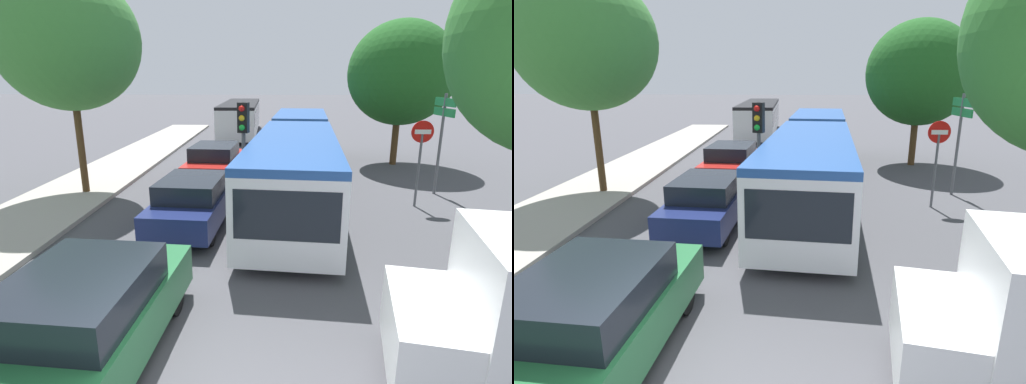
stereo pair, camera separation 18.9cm
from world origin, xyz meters
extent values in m
cube|color=#9E998E|center=(-6.61, 13.03, 0.07)|extent=(3.20, 36.05, 0.14)
cube|color=silver|center=(1.30, 8.03, 1.24)|extent=(3.18, 9.24, 1.96)
cube|color=black|center=(1.30, 8.03, 1.59)|extent=(3.17, 8.88, 0.86)
cube|color=#234C93|center=(1.30, 8.03, 2.31)|extent=(3.18, 9.24, 0.19)
cube|color=silver|center=(2.02, 16.58, 1.24)|extent=(2.94, 6.38, 1.96)
cube|color=black|center=(2.02, 16.58, 1.59)|extent=(2.94, 6.14, 0.86)
cube|color=#234C93|center=(2.02, 16.58, 2.31)|extent=(2.94, 6.38, 0.19)
cylinder|color=black|center=(1.72, 13.02, 1.24)|extent=(1.87, 1.10, 1.80)
cube|color=black|center=(0.92, 3.55, 1.48)|extent=(2.14, 0.27, 1.05)
cylinder|color=black|center=(2.07, 5.05, 0.48)|extent=(0.37, 0.97, 0.95)
cylinder|color=black|center=(0.04, 5.22, 0.48)|extent=(0.37, 0.97, 0.95)
cylinder|color=black|center=(2.56, 10.83, 0.48)|extent=(0.37, 0.97, 0.95)
cylinder|color=black|center=(0.52, 11.00, 0.48)|extent=(0.37, 0.97, 0.95)
cylinder|color=black|center=(3.04, 16.50, 0.48)|extent=(0.37, 0.97, 0.95)
cylinder|color=black|center=(1.00, 16.67, 0.48)|extent=(0.37, 0.97, 0.95)
cube|color=silver|center=(-1.82, 26.05, 1.23)|extent=(2.56, 11.10, 1.93)
cube|color=black|center=(-1.82, 26.05, 1.57)|extent=(2.58, 10.54, 0.81)
cube|color=black|center=(-1.82, 26.05, 2.29)|extent=(2.56, 11.10, 0.19)
cylinder|color=black|center=(-2.88, 29.70, 0.48)|extent=(0.30, 0.97, 0.96)
cylinder|color=black|center=(-0.82, 29.72, 0.48)|extent=(0.30, 0.97, 0.96)
cylinder|color=black|center=(-2.82, 22.72, 0.48)|extent=(0.30, 0.97, 0.96)
cylinder|color=black|center=(-0.75, 22.74, 0.48)|extent=(0.30, 0.97, 0.96)
cube|color=#236638|center=(-2.00, 0.97, 0.63)|extent=(2.16, 4.55, 0.72)
cube|color=black|center=(-2.01, 0.87, 1.27)|extent=(1.88, 2.43, 0.55)
cylinder|color=black|center=(-2.70, 2.44, 0.34)|extent=(0.28, 0.69, 0.68)
cylinder|color=black|center=(-1.12, 2.34, 0.34)|extent=(0.28, 0.69, 0.68)
cube|color=navy|center=(-1.60, 6.77, 0.59)|extent=(2.03, 4.26, 0.67)
cube|color=black|center=(-1.61, 6.68, 1.19)|extent=(1.76, 2.28, 0.51)
cylinder|color=black|center=(-2.26, 8.15, 0.32)|extent=(0.26, 0.65, 0.63)
cylinder|color=black|center=(-0.78, 8.05, 0.32)|extent=(0.26, 0.65, 0.63)
cylinder|color=black|center=(-2.43, 5.50, 0.32)|extent=(0.26, 0.65, 0.63)
cylinder|color=black|center=(-0.95, 5.40, 0.32)|extent=(0.26, 0.65, 0.63)
cube|color=#B21E19|center=(-1.74, 12.14, 0.62)|extent=(2.11, 4.43, 0.70)
cube|color=black|center=(-1.75, 12.04, 1.23)|extent=(1.83, 2.37, 0.54)
cylinder|color=black|center=(-2.42, 13.57, 0.33)|extent=(0.27, 0.67, 0.66)
cylinder|color=black|center=(-0.89, 13.47, 0.33)|extent=(0.27, 0.67, 0.66)
cylinder|color=black|center=(-2.60, 10.81, 0.33)|extent=(0.27, 0.67, 0.66)
cylinder|color=black|center=(-1.06, 10.71, 0.33)|extent=(0.27, 0.67, 0.66)
cube|color=white|center=(2.66, 0.71, 0.84)|extent=(1.22, 2.03, 1.00)
cylinder|color=black|center=(3.20, 1.46, 0.36)|extent=(0.75, 0.36, 0.72)
cylinder|color=#56595E|center=(-0.27, 8.20, 1.70)|extent=(0.12, 0.12, 3.40)
cube|color=black|center=(-0.27, 8.20, 2.95)|extent=(0.37, 0.31, 0.90)
sphere|color=red|center=(-0.31, 8.06, 3.23)|extent=(0.18, 0.18, 0.18)
sphere|color=#EAAD14|center=(-0.31, 8.06, 2.95)|extent=(0.18, 0.18, 0.18)
sphere|color=green|center=(-0.31, 8.06, 2.67)|extent=(0.18, 0.18, 0.18)
cylinder|color=#56595E|center=(5.35, 8.90, 1.20)|extent=(0.08, 0.08, 2.40)
cylinder|color=red|center=(5.35, 8.90, 2.47)|extent=(0.70, 0.03, 0.70)
cube|color=white|center=(5.35, 8.88, 2.47)|extent=(0.50, 0.04, 0.14)
cylinder|color=#56595E|center=(6.58, 10.46, 1.80)|extent=(0.10, 0.10, 3.60)
cube|color=#197A38|center=(6.58, 10.46, 3.30)|extent=(0.18, 1.40, 0.28)
cube|color=#197A38|center=(6.58, 10.46, 2.96)|extent=(0.18, 1.40, 0.28)
cylinder|color=#51381E|center=(-6.14, 9.73, 1.79)|extent=(0.25, 0.25, 3.58)
ellipsoid|color=#3D7F38|center=(-6.14, 9.73, 5.27)|extent=(4.68, 4.68, 4.50)
cylinder|color=#51381E|center=(6.55, 15.69, 1.26)|extent=(0.32, 0.32, 2.52)
ellipsoid|color=#1E561E|center=(6.55, 15.69, 4.31)|extent=(4.91, 4.91, 4.78)
ellipsoid|color=#286623|center=(6.80, 15.75, 3.60)|extent=(2.95, 2.95, 2.63)
camera|label=1|loc=(0.65, -3.94, 4.10)|focal=28.00mm
camera|label=2|loc=(0.84, -3.93, 4.10)|focal=28.00mm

